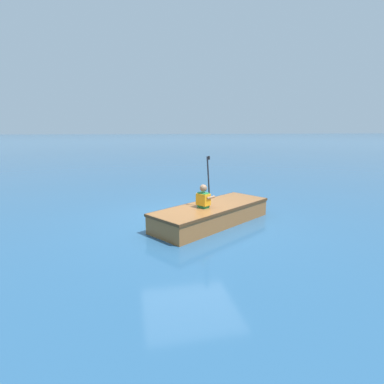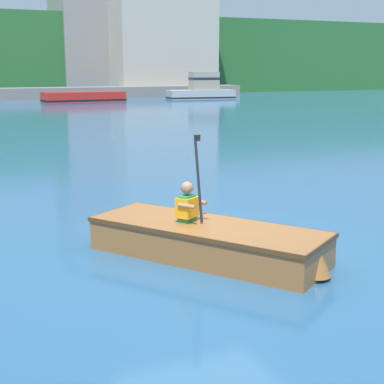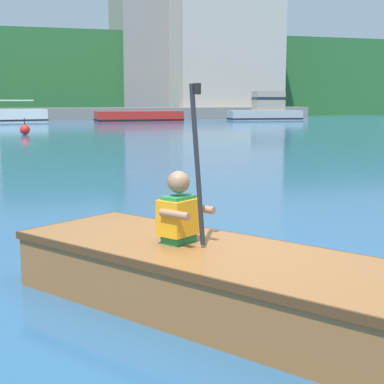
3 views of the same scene
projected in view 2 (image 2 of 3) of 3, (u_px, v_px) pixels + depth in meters
ground_plane at (213, 245)px, 8.54m from camera, size 300.00×300.00×0.00m
waterfront_apartment_right at (98, 3)px, 55.38m from camera, size 8.45×7.71×16.79m
waterfront_tower_far at (149, 28)px, 55.80m from camera, size 9.32×11.92×12.22m
moored_boat_dock_west_end at (202, 89)px, 47.44m from camera, size 5.59×2.23×2.15m
moored_boat_dock_center_far at (84, 97)px, 43.88m from camera, size 6.13×2.19×0.72m
rowboat_foreground at (210, 240)px, 7.89m from camera, size 2.73×3.33×0.46m
person_paddler at (188, 203)px, 7.98m from camera, size 0.45×0.45×1.20m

